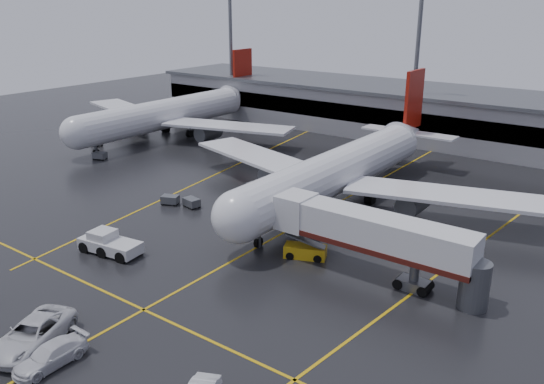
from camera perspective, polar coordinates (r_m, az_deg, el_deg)
The scene contains 20 objects.
ground at distance 61.54m, azimuth 2.61°, elevation -3.39°, with size 220.00×220.00×0.00m, color black.
apron_line_centre at distance 61.53m, azimuth 2.61°, elevation -3.38°, with size 0.25×90.00×0.02m, color gold.
apron_line_stop at distance 46.78m, azimuth -12.97°, elevation -11.64°, with size 60.00×0.25×0.02m, color gold.
apron_line_left at distance 80.58m, azimuth -5.23°, elevation 2.07°, with size 0.25×70.00×0.02m, color gold.
apron_line_right at distance 63.42m, azimuth 21.53°, elevation -4.07°, with size 0.25×70.00×0.02m, color gold.
terminal at distance 102.15m, azimuth 18.00°, elevation 7.36°, with size 122.00×19.00×8.60m.
light_mast_left at distance 117.95m, azimuth -4.22°, elevation 14.68°, with size 3.00×1.20×25.45m.
light_mast_mid at distance 96.91m, azimuth 14.58°, elevation 13.17°, with size 3.00×1.20×25.45m.
main_airliner at distance 67.95m, azimuth 7.25°, elevation 2.44°, with size 48.80×45.60×14.10m.
second_airliner at distance 102.67m, azimuth -10.24°, elevation 7.98°, with size 48.80×45.60×14.10m.
jet_bridge at distance 49.78m, azimuth 10.18°, elevation -4.41°, with size 19.90×3.40×6.05m.
pushback_tractor at distance 56.96m, azimuth -16.31°, elevation -5.12°, with size 6.67×3.53×2.28m.
belt_loader at distance 53.95m, azimuth 3.41°, elevation -6.06°, with size 4.32×3.08×2.52m.
service_van_a at distance 44.41m, azimuth -23.27°, elevation -13.17°, with size 3.25×7.04×1.96m, color silver.
service_van_b at distance 42.06m, azimuth -21.69°, elevation -15.24°, with size 2.13×5.23×1.52m, color silver.
baggage_cart_a at distance 67.15m, azimuth -8.22°, elevation -1.04°, with size 2.21×1.65×1.12m.
baggage_cart_b at distance 68.48m, azimuth -10.36°, elevation -0.75°, with size 2.35×1.99×1.12m.
baggage_cart_c at distance 71.87m, azimuth -1.83°, elevation 0.52°, with size 2.13×1.52×1.12m.
baggage_cart_d at distance 99.30m, azimuth -17.49°, elevation 4.90°, with size 2.16×1.56×1.12m.
baggage_cart_e at distance 90.46m, azimuth -17.19°, elevation 3.59°, with size 2.30×1.85×1.12m.
Camera 1 is at (31.51, -47.31, 23.57)m, focal length 36.86 mm.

